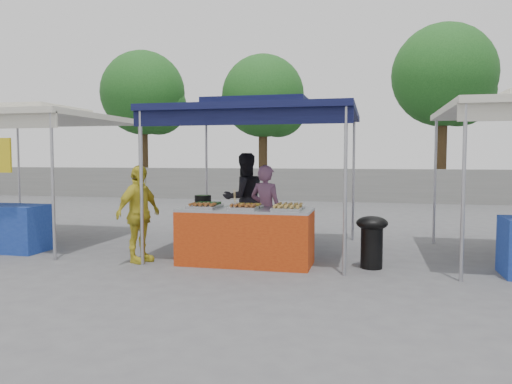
% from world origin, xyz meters
% --- Properties ---
extents(ground_plane, '(80.00, 80.00, 0.00)m').
position_xyz_m(ground_plane, '(0.00, 0.00, 0.00)').
color(ground_plane, '#505052').
extents(back_wall, '(40.00, 0.25, 1.20)m').
position_xyz_m(back_wall, '(0.00, 11.00, 0.60)').
color(back_wall, slate).
rests_on(back_wall, ground_plane).
extents(main_canopy, '(3.20, 3.20, 2.57)m').
position_xyz_m(main_canopy, '(0.00, 0.97, 2.37)').
color(main_canopy, '#A8A8AE').
rests_on(main_canopy, ground_plane).
extents(neighbor_stall_left, '(3.20, 3.20, 2.57)m').
position_xyz_m(neighbor_stall_left, '(-4.50, 0.57, 1.60)').
color(neighbor_stall_left, '#A8A8AE').
rests_on(neighbor_stall_left, ground_plane).
extents(tree_0, '(3.64, 3.60, 6.19)m').
position_xyz_m(tree_0, '(-7.69, 12.77, 4.23)').
color(tree_0, '#3A2916').
rests_on(tree_0, ground_plane).
extents(tree_1, '(3.47, 3.40, 5.85)m').
position_xyz_m(tree_1, '(-2.45, 13.03, 4.00)').
color(tree_1, '#3A2916').
rests_on(tree_1, ground_plane).
extents(tree_2, '(3.89, 3.89, 6.68)m').
position_xyz_m(tree_2, '(4.59, 13.02, 4.57)').
color(tree_2, '#3A2916').
rests_on(tree_2, ground_plane).
extents(vendor_table, '(2.00, 0.80, 0.85)m').
position_xyz_m(vendor_table, '(0.00, -0.10, 0.43)').
color(vendor_table, '#AD350F').
rests_on(vendor_table, ground_plane).
extents(food_tray_fl, '(0.42, 0.30, 0.07)m').
position_xyz_m(food_tray_fl, '(-0.61, -0.33, 0.88)').
color(food_tray_fl, '#B3B3B7').
rests_on(food_tray_fl, vendor_table).
extents(food_tray_fm, '(0.42, 0.30, 0.07)m').
position_xyz_m(food_tray_fm, '(0.02, -0.34, 0.88)').
color(food_tray_fm, '#B3B3B7').
rests_on(food_tray_fm, vendor_table).
extents(food_tray_fr, '(0.42, 0.30, 0.07)m').
position_xyz_m(food_tray_fr, '(0.67, -0.34, 0.88)').
color(food_tray_fr, '#B3B3B7').
rests_on(food_tray_fr, vendor_table).
extents(food_tray_bl, '(0.42, 0.30, 0.07)m').
position_xyz_m(food_tray_bl, '(-0.62, -0.00, 0.88)').
color(food_tray_bl, '#B3B3B7').
rests_on(food_tray_bl, vendor_table).
extents(food_tray_bm, '(0.42, 0.30, 0.07)m').
position_xyz_m(food_tray_bm, '(0.02, 0.00, 0.88)').
color(food_tray_bm, '#B3B3B7').
rests_on(food_tray_bm, vendor_table).
extents(food_tray_br, '(0.42, 0.30, 0.07)m').
position_xyz_m(food_tray_br, '(0.67, -0.02, 0.88)').
color(food_tray_br, '#B3B3B7').
rests_on(food_tray_br, vendor_table).
extents(cooking_pot, '(0.27, 0.27, 0.16)m').
position_xyz_m(cooking_pot, '(-0.81, 0.28, 0.93)').
color(cooking_pot, black).
rests_on(cooking_pot, vendor_table).
extents(skewer_cup, '(0.09, 0.09, 0.11)m').
position_xyz_m(skewer_cup, '(-0.10, -0.33, 0.90)').
color(skewer_cup, '#A8A8AE').
rests_on(skewer_cup, vendor_table).
extents(wok_burner, '(0.46, 0.46, 0.77)m').
position_xyz_m(wok_burner, '(1.86, 0.05, 0.46)').
color(wok_burner, black).
rests_on(wok_burner, ground_plane).
extents(crate_left, '(0.45, 0.32, 0.27)m').
position_xyz_m(crate_left, '(-0.29, 0.59, 0.14)').
color(crate_left, navy).
rests_on(crate_left, ground_plane).
extents(crate_right, '(0.55, 0.39, 0.33)m').
position_xyz_m(crate_right, '(0.37, 0.67, 0.17)').
color(crate_right, navy).
rests_on(crate_right, ground_plane).
extents(crate_stacked, '(0.53, 0.37, 0.32)m').
position_xyz_m(crate_stacked, '(0.37, 0.67, 0.49)').
color(crate_stacked, navy).
rests_on(crate_stacked, crate_right).
extents(vendor_woman, '(0.62, 0.49, 1.49)m').
position_xyz_m(vendor_woman, '(0.15, 0.65, 0.75)').
color(vendor_woman, '#7B4E6D').
rests_on(vendor_woman, ground_plane).
extents(helper_man, '(1.05, 1.00, 1.70)m').
position_xyz_m(helper_man, '(-0.47, 1.66, 0.85)').
color(helper_man, black).
rests_on(helper_man, ground_plane).
extents(customer_person, '(0.62, 0.95, 1.50)m').
position_xyz_m(customer_person, '(-1.64, -0.34, 0.75)').
color(customer_person, gold).
rests_on(customer_person, ground_plane).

